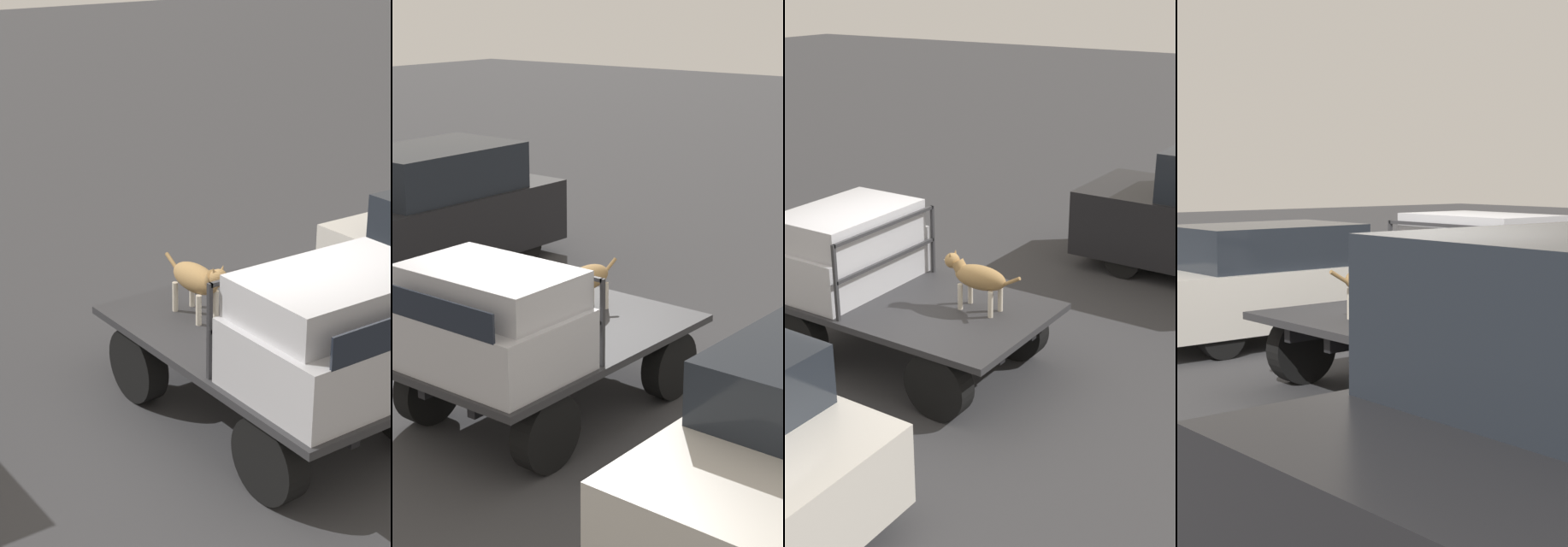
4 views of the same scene
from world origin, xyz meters
The scene contains 5 objects.
ground_plane centered at (0.00, 0.00, 0.00)m, with size 80.00×80.00×0.00m, color #38383A.
flatbed_truck centered at (0.00, 0.00, 0.60)m, with size 3.46×2.00×0.85m.
truck_cab centered at (0.99, 0.00, 1.33)m, with size 1.32×1.88×1.01m.
truck_headboard centered at (0.29, 0.00, 1.46)m, with size 0.04×1.88×0.93m.
dog centered at (-0.86, -0.23, 1.27)m, with size 1.07×0.29×0.68m.
Camera 1 is at (6.19, -5.20, 4.76)m, focal length 60.00 mm.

